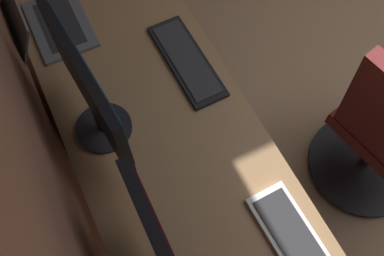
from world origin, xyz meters
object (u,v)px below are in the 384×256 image
(drawer_pedestal, at_px, (134,115))
(laptop_leftmost, at_px, (42,23))
(monitor_primary, at_px, (91,93))
(keyboard_main, at_px, (187,60))
(keyboard_spare, at_px, (299,248))

(drawer_pedestal, bearing_deg, laptop_leftmost, 34.51)
(drawer_pedestal, height_order, monitor_primary, monitor_primary)
(drawer_pedestal, relative_size, monitor_primary, 1.40)
(keyboard_main, distance_m, keyboard_spare, 0.79)
(monitor_primary, relative_size, keyboard_main, 1.18)
(monitor_primary, xyz_separation_m, keyboard_main, (0.13, -0.39, -0.23))
(drawer_pedestal, xyz_separation_m, keyboard_main, (-0.09, -0.23, 0.39))
(laptop_leftmost, height_order, keyboard_main, laptop_leftmost)
(monitor_primary, xyz_separation_m, keyboard_spare, (-0.66, -0.39, -0.23))
(laptop_leftmost, bearing_deg, monitor_primary, -173.97)
(monitor_primary, height_order, keyboard_main, monitor_primary)
(drawer_pedestal, xyz_separation_m, monitor_primary, (-0.21, 0.15, 0.62))
(monitor_primary, height_order, laptop_leftmost, monitor_primary)
(keyboard_main, xyz_separation_m, keyboard_spare, (-0.79, -0.00, 0.00))
(keyboard_main, bearing_deg, laptop_leftmost, 48.73)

